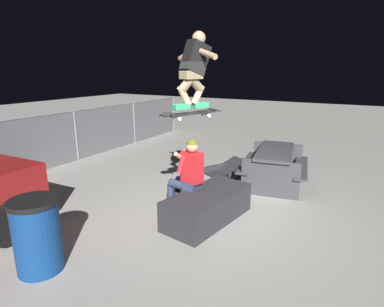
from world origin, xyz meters
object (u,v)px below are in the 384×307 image
(person_sitting_on_ledge, at_px, (187,173))
(skateboard, at_px, (191,113))
(skater_airborne, at_px, (194,67))
(picnic_table_back, at_px, (274,161))
(kicker_ramp, at_px, (229,172))
(ledge_box_main, at_px, (208,206))
(trash_bin, at_px, (37,235))

(person_sitting_on_ledge, relative_size, skateboard, 1.30)
(skater_airborne, xyz_separation_m, picnic_table_back, (2.22, -0.72, -1.93))
(skater_airborne, height_order, kicker_ramp, skater_airborne)
(ledge_box_main, relative_size, skateboard, 1.57)
(skater_airborne, xyz_separation_m, trash_bin, (-2.19, 0.94, -1.96))
(person_sitting_on_ledge, bearing_deg, skateboard, -124.75)
(kicker_ramp, bearing_deg, skateboard, -172.55)
(person_sitting_on_ledge, height_order, trash_bin, person_sitting_on_ledge)
(picnic_table_back, relative_size, trash_bin, 2.06)
(skateboard, bearing_deg, kicker_ramp, 7.45)
(skater_airborne, distance_m, trash_bin, 3.08)
(ledge_box_main, height_order, picnic_table_back, picnic_table_back)
(person_sitting_on_ledge, distance_m, skateboard, 1.02)
(skater_airborne, distance_m, picnic_table_back, 3.03)
(skateboard, bearing_deg, skater_airborne, -24.44)
(skater_airborne, relative_size, kicker_ramp, 0.89)
(skater_airborne, relative_size, trash_bin, 1.21)
(skateboard, relative_size, trash_bin, 1.09)
(skater_airborne, height_order, trash_bin, skater_airborne)
(skateboard, distance_m, trash_bin, 2.65)
(person_sitting_on_ledge, relative_size, picnic_table_back, 0.69)
(skater_airborne, relative_size, picnic_table_back, 0.59)
(skateboard, xyz_separation_m, skater_airborne, (0.05, -0.02, 0.69))
(trash_bin, bearing_deg, picnic_table_back, -20.69)
(skater_airborne, bearing_deg, person_sitting_on_ledge, 75.39)
(ledge_box_main, xyz_separation_m, picnic_table_back, (2.22, -0.47, 0.26))
(kicker_ramp, relative_size, trash_bin, 1.35)
(ledge_box_main, bearing_deg, trash_bin, 151.30)
(kicker_ramp, bearing_deg, picnic_table_back, -94.76)
(skateboard, height_order, kicker_ramp, skateboard)
(picnic_table_back, bearing_deg, ledge_box_main, 168.09)
(person_sitting_on_ledge, distance_m, picnic_table_back, 2.36)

